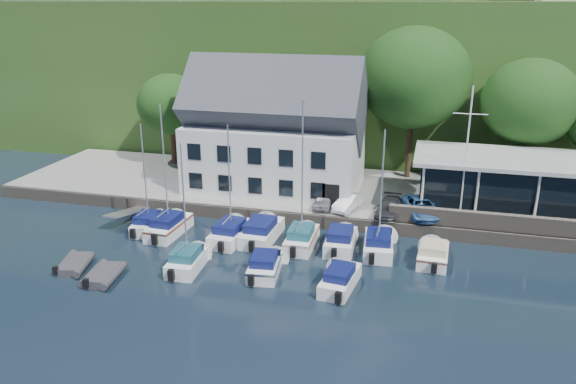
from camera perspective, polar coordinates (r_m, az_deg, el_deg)
name	(u,v)px	position (r m, az deg, el deg)	size (l,w,h in m)	color
ground	(316,305)	(32.03, 2.82, -11.37)	(180.00, 180.00, 0.00)	black
quay	(359,196)	(47.59, 7.19, -0.40)	(60.00, 13.00, 1.00)	gray
quay_face	(347,224)	(41.56, 5.97, -3.28)	(60.00, 0.30, 1.00)	#635A4F
hillside	(400,56)	(89.64, 11.36, 13.39)	(160.00, 75.00, 16.00)	#2D481B
field_patch	(459,0)	(97.14, 16.97, 18.20)	(50.00, 30.00, 0.30)	#576834
harbor_building	(275,138)	(46.62, -1.32, 5.55)	(14.40, 8.20, 8.70)	silver
club_pavilion	(502,183)	(45.39, 20.94, 0.89)	(13.20, 7.20, 4.10)	black
seawall	(522,224)	(41.68, 22.65, -3.02)	(18.00, 0.50, 1.20)	#635A4F
gangway	(132,219)	(45.25, -15.60, -2.70)	(1.20, 6.00, 1.40)	silver
car_silver	(324,199)	(43.29, 3.70, -0.74)	(1.39, 3.47, 1.18)	#B5B4B9
car_white	(348,202)	(42.91, 6.12, -1.02)	(1.21, 3.47, 1.14)	silver
car_dgrey	(389,208)	(42.20, 10.19, -1.56)	(1.62, 3.99, 1.16)	#2E2E33
car_blue	(421,206)	(42.55, 13.37, -1.44)	(1.61, 4.08, 1.40)	#315E96
flagpole	(466,155)	(41.46, 17.63, 3.63)	(2.32, 0.20, 9.66)	silver
tree_0	(172,119)	(55.08, -11.74, 7.24)	(6.34, 6.34, 8.66)	black
tree_1	(231,112)	(52.75, -5.86, 8.06)	(7.70, 7.70, 10.53)	black
tree_3	(412,104)	(50.34, 12.50, 8.72)	(9.64, 9.64, 13.17)	black
tree_4	(527,124)	(50.64, 23.10, 6.34)	(7.90, 7.90, 10.80)	black
boat_r1_0	(145,175)	(41.35, -14.36, 1.72)	(1.84, 5.16, 8.65)	white
boat_r1_1	(165,172)	(40.23, -12.40, 2.05)	(2.03, 6.27, 9.52)	white
boat_r1_2	(229,179)	(38.56, -5.97, 1.31)	(2.08, 6.41, 9.07)	white
boat_r1_3	(262,229)	(39.78, -2.69, -3.80)	(2.24, 6.68, 1.56)	white
boat_r1_4	(302,182)	(37.29, 1.45, 1.01)	(1.95, 5.89, 9.33)	white
boat_r1_5	(341,238)	(38.46, 5.39, -4.71)	(2.05, 5.63, 1.55)	white
boat_r1_6	(382,187)	(36.91, 9.50, 0.47)	(2.08, 6.12, 9.23)	white
boat_r1_7	(433,252)	(37.69, 14.54, -5.93)	(2.03, 5.16, 1.37)	white
boat_r2_1	(184,202)	(34.73, -10.52, -1.05)	(1.92, 5.45, 8.93)	white
boat_r2_2	(265,263)	(35.08, -2.35, -7.23)	(1.91, 5.36, 1.37)	white
boat_r2_3	(340,277)	(33.56, 5.33, -8.58)	(1.80, 5.66, 1.38)	white
dinghy_0	(75,263)	(38.30, -20.84, -6.73)	(1.88, 3.13, 0.73)	#333338
dinghy_1	(103,274)	(36.25, -18.24, -7.88)	(1.96, 3.26, 0.76)	#333338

